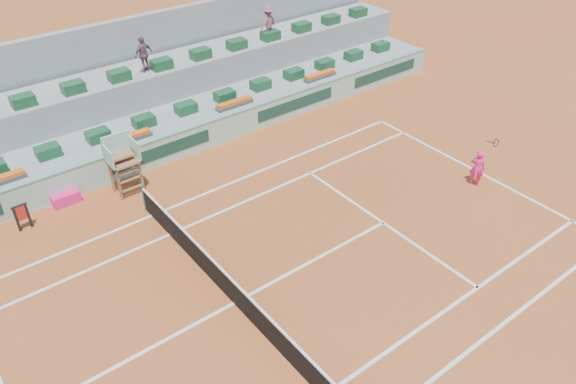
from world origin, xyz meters
The scene contains 16 objects.
ground centered at (0.00, 0.00, 0.00)m, with size 90.00×90.00×0.00m, color #9A451D.
seating_tier_lower centered at (0.00, 10.70, 0.60)m, with size 36.00×4.00×1.20m, color gray.
seating_tier_upper centered at (0.00, 12.30, 1.30)m, with size 36.00×2.40×2.60m, color gray.
stadium_back_wall centered at (0.00, 13.90, 2.20)m, with size 36.00×0.40×4.40m, color gray.
player_bag centered at (-2.18, 8.13, 0.23)m, with size 1.02×0.45×0.45m, color #FD217B.
spectator_mid centered at (3.31, 11.88, 3.39)m, with size 0.93×0.39×1.58m, color #744D57.
spectator_right centered at (10.01, 11.90, 3.42)m, with size 1.06×0.61×1.63m, color #8D4655.
court_lines centered at (0.00, 0.00, 0.01)m, with size 23.89×11.09×0.01m.
tennis_net centered at (0.00, 0.00, 0.53)m, with size 0.10×11.97×1.10m.
advertising_hoarding centered at (0.02, 8.50, 0.63)m, with size 36.00×0.34×1.26m.
umpire_chair centered at (0.00, 7.50, 1.54)m, with size 1.10×0.90×2.40m.
seat_row_lower centered at (0.00, 9.80, 1.42)m, with size 32.90×0.60×0.44m.
seat_row_upper centered at (0.00, 11.70, 2.82)m, with size 32.90×0.60×0.44m.
flower_planters centered at (-1.50, 9.00, 1.33)m, with size 26.80×0.36×0.28m.
towel_rack centered at (-3.87, 7.52, 0.60)m, with size 0.53×0.09×1.03m.
tennis_player centered at (11.02, -0.45, 0.77)m, with size 0.55×0.89×2.28m.
Camera 1 is at (-6.00, -10.43, 12.56)m, focal length 35.00 mm.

